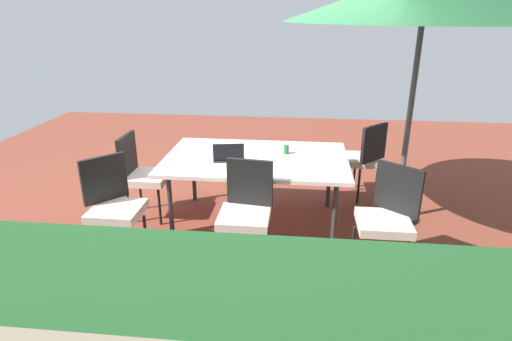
{
  "coord_description": "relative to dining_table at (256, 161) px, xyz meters",
  "views": [
    {
      "loc": [
        -0.46,
        4.27,
        2.26
      ],
      "look_at": [
        0.0,
        0.0,
        0.62
      ],
      "focal_mm": 29.48,
      "sensor_mm": 36.0,
      "label": 1
    }
  ],
  "objects": [
    {
      "name": "cup",
      "position": [
        -0.32,
        -0.16,
        0.09
      ],
      "size": [
        0.06,
        0.06,
        0.1
      ],
      "primitive_type": "cylinder",
      "color": "#286B33",
      "rests_on": "dining_table"
    },
    {
      "name": "chair_northwest",
      "position": [
        -1.27,
        0.8,
        -0.17
      ],
      "size": [
        0.58,
        0.58,
        0.98
      ],
      "rotation": [
        0.0,
        0.0,
        2.47
      ],
      "color": "beige",
      "rests_on": "ground_plane"
    },
    {
      "name": "chair_east",
      "position": [
        1.3,
        0.02,
        -0.17
      ],
      "size": [
        0.46,
        0.46,
        0.98
      ],
      "rotation": [
        0.0,
        0.0,
        4.7
      ],
      "color": "beige",
      "rests_on": "ground_plane"
    },
    {
      "name": "chair_southwest",
      "position": [
        -1.26,
        -0.82,
        -0.17
      ],
      "size": [
        0.59,
        0.59,
        0.98
      ],
      "rotation": [
        0.0,
        0.0,
        0.77
      ],
      "color": "beige",
      "rests_on": "ground_plane"
    },
    {
      "name": "ground_plane",
      "position": [
        0.0,
        0.0,
        -0.74
      ],
      "size": [
        10.0,
        10.0,
        0.02
      ],
      "primitive_type": "cube",
      "color": "brown"
    },
    {
      "name": "dining_table",
      "position": [
        0.0,
        0.0,
        0.0
      ],
      "size": [
        1.97,
        1.27,
        0.77
      ],
      "color": "silver",
      "rests_on": "ground_plane"
    },
    {
      "name": "laptop",
      "position": [
        0.27,
        0.14,
        0.09
      ],
      "size": [
        0.36,
        0.3,
        0.21
      ],
      "rotation": [
        0.0,
        0.0,
        0.18
      ],
      "color": "#2D2D33",
      "rests_on": "dining_table"
    },
    {
      "name": "chair_north",
      "position": [
        0.01,
        0.82,
        -0.17
      ],
      "size": [
        0.48,
        0.49,
        0.98
      ],
      "rotation": [
        0.0,
        0.0,
        3.01
      ],
      "color": "beige",
      "rests_on": "ground_plane"
    },
    {
      "name": "chair_northeast",
      "position": [
        1.27,
        0.83,
        -0.17
      ],
      "size": [
        0.59,
        0.59,
        0.98
      ],
      "rotation": [
        0.0,
        0.0,
        3.97
      ],
      "color": "beige",
      "rests_on": "ground_plane"
    }
  ]
}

